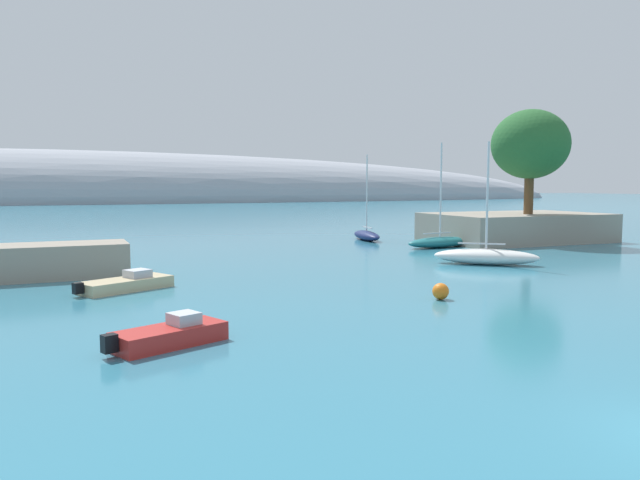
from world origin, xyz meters
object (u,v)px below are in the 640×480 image
sailboat_navy_outer_mooring (367,235)px  mooring_buoy_orange (441,291)px  motorboat_sand_foreground (126,284)px  tree_clump_shore (530,145)px  sailboat_white_mid_mooring (486,256)px  motorboat_red_outer (170,335)px  sailboat_teal_near_shore (440,241)px

sailboat_navy_outer_mooring → mooring_buoy_orange: sailboat_navy_outer_mooring is taller
motorboat_sand_foreground → tree_clump_shore: bearing=-9.0°
tree_clump_shore → motorboat_sand_foreground: bearing=-161.7°
sailboat_white_mid_mooring → motorboat_sand_foreground: sailboat_white_mid_mooring is taller
sailboat_white_mid_mooring → motorboat_red_outer: size_ratio=1.94×
motorboat_red_outer → mooring_buoy_orange: 13.42m
sailboat_teal_near_shore → motorboat_red_outer: bearing=-145.0°
tree_clump_shore → motorboat_red_outer: 44.31m
sailboat_navy_outer_mooring → motorboat_red_outer: size_ratio=1.94×
tree_clump_shore → motorboat_sand_foreground: size_ratio=1.91×
motorboat_sand_foreground → motorboat_red_outer: bearing=-115.2°
tree_clump_shore → sailboat_white_mid_mooring: size_ratio=1.16×
tree_clump_shore → motorboat_red_outer: size_ratio=2.26×
sailboat_teal_near_shore → mooring_buoy_orange: size_ratio=11.45×
sailboat_navy_outer_mooring → mooring_buoy_orange: (-10.70, -28.59, -0.12)m
motorboat_sand_foreground → mooring_buoy_orange: size_ratio=6.44×
tree_clump_shore → sailboat_navy_outer_mooring: tree_clump_shore is taller
sailboat_white_mid_mooring → motorboat_red_outer: (-22.92, -12.71, -0.22)m
tree_clump_shore → mooring_buoy_orange: size_ratio=12.29×
tree_clump_shore → mooring_buoy_orange: tree_clump_shore is taller
sailboat_teal_near_shore → motorboat_sand_foreground: sailboat_teal_near_shore is taller
motorboat_sand_foreground → sailboat_teal_near_shore: bearing=-3.8°
sailboat_navy_outer_mooring → motorboat_red_outer: 39.76m
sailboat_navy_outer_mooring → mooring_buoy_orange: size_ratio=10.58×
sailboat_navy_outer_mooring → sailboat_teal_near_shore: bearing=-153.2°
sailboat_teal_near_shore → mooring_buoy_orange: (-13.37, -19.98, -0.13)m
motorboat_sand_foreground → mooring_buoy_orange: motorboat_sand_foreground is taller
motorboat_red_outer → motorboat_sand_foreground: bearing=69.4°
sailboat_navy_outer_mooring → motorboat_red_outer: (-23.69, -31.93, -0.15)m
motorboat_red_outer → mooring_buoy_orange: bearing=-8.3°
sailboat_white_mid_mooring → mooring_buoy_orange: bearing=-97.2°
sailboat_teal_near_shore → motorboat_sand_foreground: (-26.79, -11.65, -0.19)m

